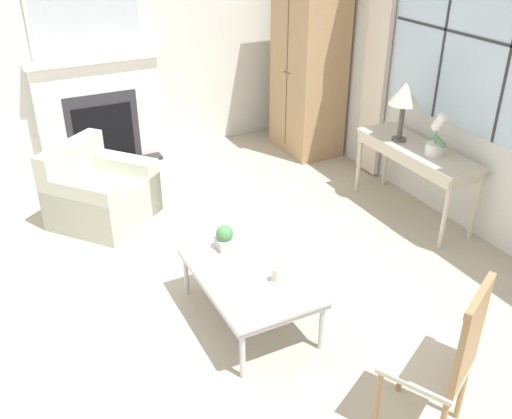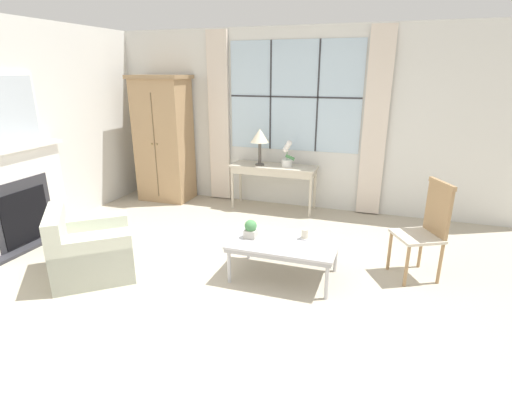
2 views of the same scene
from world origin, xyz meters
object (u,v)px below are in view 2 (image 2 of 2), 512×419
(table_lamp, at_px, (260,137))
(armoire, at_px, (164,139))
(fireplace, at_px, (15,191))
(potted_orchid, at_px, (287,156))
(armchair_upholstered, at_px, (90,252))
(potted_plant_small, at_px, (251,229))
(side_chair_wooden, at_px, (427,225))
(pillar_candle, at_px, (305,234))
(console_table, at_px, (274,171))
(coffee_table, at_px, (284,244))

(table_lamp, bearing_deg, armoire, -179.79)
(armoire, distance_m, table_lamp, 1.73)
(armoire, bearing_deg, fireplace, -107.22)
(table_lamp, distance_m, potted_orchid, 0.52)
(armchair_upholstered, height_order, potted_plant_small, armchair_upholstered)
(armoire, relative_size, table_lamp, 3.61)
(side_chair_wooden, bearing_deg, pillar_candle, -162.54)
(fireplace, relative_size, console_table, 1.56)
(side_chair_wooden, xyz_separation_m, coffee_table, (-1.43, -0.52, -0.22))
(console_table, bearing_deg, table_lamp, -166.01)
(table_lamp, bearing_deg, fireplace, -135.88)
(console_table, height_order, potted_plant_small, console_table)
(armoire, xyz_separation_m, table_lamp, (1.72, 0.01, 0.12))
(potted_orchid, xyz_separation_m, pillar_candle, (0.74, -2.07, -0.41))
(console_table, bearing_deg, fireplace, -137.67)
(console_table, relative_size, potted_orchid, 3.30)
(fireplace, relative_size, potted_plant_small, 10.52)
(side_chair_wooden, bearing_deg, potted_orchid, 139.80)
(armoire, height_order, console_table, armoire)
(fireplace, bearing_deg, armoire, 72.78)
(side_chair_wooden, xyz_separation_m, potted_plant_small, (-1.81, -0.54, -0.07))
(pillar_candle, bearing_deg, side_chair_wooden, 17.46)
(potted_plant_small, bearing_deg, fireplace, -175.90)
(console_table, height_order, side_chair_wooden, side_chair_wooden)
(potted_orchid, distance_m, armchair_upholstered, 3.25)
(console_table, height_order, coffee_table, console_table)
(armchair_upholstered, xyz_separation_m, pillar_candle, (2.24, 0.75, 0.21))
(potted_orchid, bearing_deg, coffee_table, -75.90)
(console_table, bearing_deg, potted_plant_small, -79.96)
(pillar_candle, bearing_deg, table_lamp, 120.36)
(fireplace, xyz_separation_m, table_lamp, (2.46, 2.39, 0.45))
(potted_plant_small, relative_size, pillar_candle, 1.63)
(side_chair_wooden, height_order, potted_plant_small, side_chair_wooden)
(fireplace, bearing_deg, console_table, 42.33)
(potted_orchid, xyz_separation_m, armchair_upholstered, (-1.50, -2.82, -0.62))
(fireplace, bearing_deg, potted_orchid, 40.12)
(table_lamp, height_order, side_chair_wooden, table_lamp)
(console_table, relative_size, coffee_table, 1.21)
(potted_orchid, xyz_separation_m, coffee_table, (0.55, -2.20, -0.50))
(armchair_upholstered, distance_m, side_chair_wooden, 3.68)
(console_table, xyz_separation_m, armchair_upholstered, (-1.28, -2.82, -0.37))
(potted_orchid, relative_size, side_chair_wooden, 0.39)
(fireplace, height_order, armoire, fireplace)
(fireplace, height_order, armchair_upholstered, fireplace)
(pillar_candle, bearing_deg, coffee_table, -146.60)
(side_chair_wooden, xyz_separation_m, pillar_candle, (-1.24, -0.39, -0.12))
(potted_orchid, bearing_deg, side_chair_wooden, -40.20)
(armoire, bearing_deg, coffee_table, -38.23)
(armoire, distance_m, coffee_table, 3.52)
(table_lamp, bearing_deg, potted_plant_small, -74.23)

